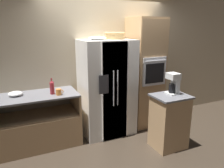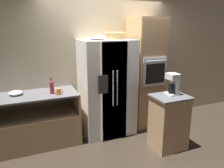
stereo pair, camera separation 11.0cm
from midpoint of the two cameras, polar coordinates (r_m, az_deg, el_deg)
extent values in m
plane|color=#382D23|center=(4.44, 1.26, -12.10)|extent=(20.00, 20.00, 0.00)
cube|color=beige|center=(4.40, -0.99, 6.87)|extent=(12.00, 0.06, 2.80)
cube|color=tan|center=(4.07, -19.32, -11.38)|extent=(1.57, 0.68, 0.54)
cube|color=tan|center=(3.96, -19.67, -7.74)|extent=(1.51, 0.63, 0.02)
cube|color=tan|center=(4.00, -8.84, -4.29)|extent=(0.04, 0.68, 0.34)
cube|color=slate|center=(3.84, -20.12, -2.94)|extent=(1.57, 0.68, 0.03)
cube|color=white|center=(4.11, -0.59, -0.96)|extent=(0.96, 0.71, 1.78)
cube|color=white|center=(3.79, 1.44, -2.37)|extent=(0.47, 0.02, 1.75)
cube|color=white|center=(3.79, 1.61, -2.35)|extent=(0.47, 0.02, 1.75)
cylinder|color=#B2B2B7|center=(3.72, 1.17, -1.23)|extent=(0.02, 0.02, 0.62)
cylinder|color=#B2B2B7|center=(3.76, 2.23, -1.10)|extent=(0.02, 0.02, 0.62)
cube|color=#2D2D33|center=(3.65, -1.45, -0.13)|extent=(0.17, 0.01, 0.32)
cube|color=tan|center=(4.48, 9.40, 2.79)|extent=(0.61, 0.63, 2.18)
cube|color=silver|center=(4.19, 11.86, 3.16)|extent=(0.50, 0.04, 0.54)
cube|color=black|center=(4.18, 11.99, 2.68)|extent=(0.41, 0.01, 0.38)
cylinder|color=#B2B2B7|center=(4.13, 12.30, 5.91)|extent=(0.44, 0.02, 0.02)
cube|color=#A68259|center=(4.13, 12.22, 11.82)|extent=(0.58, 0.01, 0.65)
cube|color=tan|center=(3.83, 15.37, -9.83)|extent=(0.53, 0.45, 0.90)
cube|color=slate|center=(3.66, 15.87, -3.22)|extent=(0.58, 0.49, 0.03)
cylinder|color=tan|center=(4.07, 1.64, 12.40)|extent=(0.36, 0.36, 0.11)
torus|color=tan|center=(4.07, 1.65, 13.17)|extent=(0.38, 0.38, 0.03)
ellipsoid|color=white|center=(3.90, -2.99, 11.92)|extent=(0.32, 0.32, 0.06)
cylinder|color=maroon|center=(3.78, -14.63, -1.00)|extent=(0.07, 0.07, 0.20)
cone|color=maroon|center=(3.75, -14.75, 0.74)|extent=(0.07, 0.07, 0.04)
cylinder|color=maroon|center=(3.74, -14.78, 1.31)|extent=(0.03, 0.03, 0.04)
cylinder|color=orange|center=(3.71, -13.04, -1.94)|extent=(0.09, 0.09, 0.10)
torus|color=orange|center=(3.72, -12.33, -1.87)|extent=(0.07, 0.01, 0.07)
ellipsoid|color=white|center=(3.91, -23.12, -2.15)|extent=(0.22, 0.22, 0.07)
cube|color=white|center=(3.73, 16.15, -2.48)|extent=(0.17, 0.20, 0.02)
cylinder|color=black|center=(3.70, 16.09, -1.23)|extent=(0.10, 0.10, 0.15)
cube|color=white|center=(3.72, 16.99, 0.04)|extent=(0.06, 0.17, 0.35)
cube|color=white|center=(3.66, 16.48, 1.89)|extent=(0.17, 0.20, 0.10)
camera|label=1|loc=(0.06, -89.22, 0.21)|focal=35.00mm
camera|label=2|loc=(0.06, 90.78, -0.21)|focal=35.00mm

